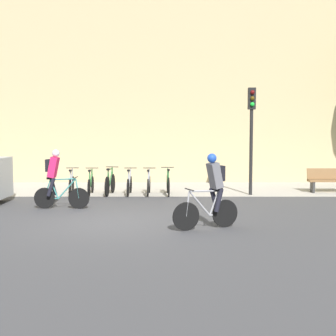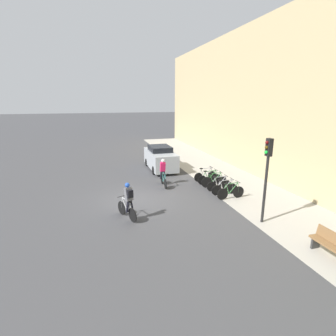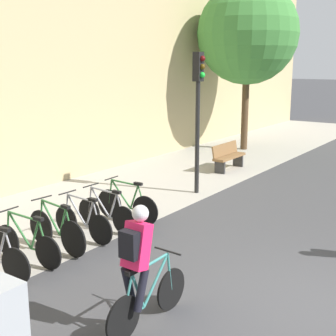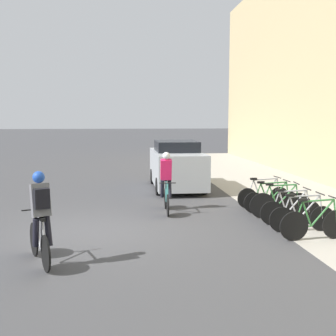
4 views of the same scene
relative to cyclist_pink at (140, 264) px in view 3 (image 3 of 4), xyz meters
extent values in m
plane|color=#3D3D3F|center=(2.02, -2.00, -0.95)|extent=(200.00, 200.00, 0.00)
cube|color=#A39E93|center=(2.02, 4.75, -0.94)|extent=(44.00, 4.50, 0.01)
cylinder|color=black|center=(0.69, -0.03, -0.64)|extent=(0.62, 0.06, 0.62)
cylinder|color=black|center=(-0.34, 0.01, -0.64)|extent=(0.62, 0.06, 0.62)
cylinder|color=teal|center=(0.34, -0.01, -0.35)|extent=(0.56, 0.06, 0.62)
cylinder|color=teal|center=(-0.04, 0.00, -0.37)|extent=(0.26, 0.05, 0.58)
cylinder|color=teal|center=(0.22, -0.01, -0.07)|extent=(0.76, 0.07, 0.07)
cylinder|color=teal|center=(-0.13, 0.01, -0.64)|extent=(0.41, 0.05, 0.05)
cylinder|color=teal|center=(-0.25, 0.01, -0.36)|extent=(0.22, 0.04, 0.56)
cylinder|color=teal|center=(0.64, -0.03, -0.35)|extent=(0.12, 0.04, 0.59)
cylinder|color=black|center=(0.60, -0.02, -0.02)|extent=(0.05, 0.46, 0.03)
cube|color=black|center=(-0.15, 0.01, -0.05)|extent=(0.20, 0.09, 0.06)
cube|color=#EA1E56|center=(-0.05, 0.00, 0.28)|extent=(0.33, 0.33, 0.63)
sphere|color=silver|center=(0.03, 0.00, 0.69)|extent=(0.23, 0.23, 0.22)
cylinder|color=black|center=(-0.11, -0.11, -0.29)|extent=(0.28, 0.12, 0.56)
cylinder|color=black|center=(-0.10, 0.11, -0.29)|extent=(0.24, 0.12, 0.56)
cube|color=black|center=(-0.19, 0.01, 0.33)|extent=(0.15, 0.27, 0.36)
cylinder|color=black|center=(-0.10, 2.49, -0.63)|extent=(0.10, 0.62, 0.62)
cylinder|color=#99999E|center=(-0.13, 2.79, -0.37)|extent=(0.07, 0.27, 0.58)
cylinder|color=#99999E|center=(-0.12, 2.70, -0.64)|extent=(0.08, 0.42, 0.05)
cylinder|color=#99999E|center=(-0.11, 2.58, -0.36)|extent=(0.06, 0.22, 0.56)
cube|color=black|center=(-0.12, 2.68, -0.04)|extent=(0.10, 0.21, 0.06)
cylinder|color=black|center=(0.51, 3.54, -0.64)|extent=(0.06, 0.62, 0.61)
cylinder|color=black|center=(0.56, 2.48, -0.64)|extent=(0.06, 0.62, 0.61)
cylinder|color=#2D6B33|center=(0.53, 3.18, -0.36)|extent=(0.07, 0.58, 0.62)
cylinder|color=#2D6B33|center=(0.55, 2.79, -0.37)|extent=(0.05, 0.27, 0.58)
cylinder|color=#2D6B33|center=(0.54, 3.07, -0.07)|extent=(0.08, 0.79, 0.07)
cylinder|color=#2D6B33|center=(0.55, 2.69, -0.65)|extent=(0.05, 0.43, 0.05)
cylinder|color=#2D6B33|center=(0.56, 2.58, -0.36)|extent=(0.04, 0.22, 0.56)
cylinder|color=#2D6B33|center=(0.52, 3.50, -0.35)|extent=(0.04, 0.12, 0.59)
cylinder|color=black|center=(0.52, 3.46, -0.02)|extent=(0.46, 0.05, 0.03)
cube|color=black|center=(0.55, 2.67, -0.05)|extent=(0.09, 0.20, 0.06)
cylinder|color=black|center=(1.27, 3.51, -0.59)|extent=(0.09, 0.70, 0.70)
cylinder|color=black|center=(1.19, 2.52, -0.59)|extent=(0.09, 0.70, 0.70)
cylinder|color=#2D6B33|center=(1.25, 3.17, -0.31)|extent=(0.09, 0.55, 0.62)
cylinder|color=#2D6B33|center=(1.21, 2.81, -0.33)|extent=(0.06, 0.26, 0.58)
cylinder|color=#2D6B33|center=(1.24, 3.06, -0.03)|extent=(0.10, 0.74, 0.07)
cylinder|color=#2D6B33|center=(1.21, 2.72, -0.60)|extent=(0.07, 0.40, 0.05)
cylinder|color=#2D6B33|center=(1.20, 2.61, -0.32)|extent=(0.05, 0.21, 0.56)
cylinder|color=#2D6B33|center=(1.27, 3.47, -0.30)|extent=(0.05, 0.12, 0.58)
cylinder|color=black|center=(1.27, 3.43, 0.03)|extent=(0.46, 0.07, 0.03)
cube|color=black|center=(1.20, 2.70, 0.00)|extent=(0.10, 0.21, 0.06)
cylinder|color=black|center=(1.94, 3.51, -0.63)|extent=(0.05, 0.62, 0.62)
cylinder|color=black|center=(1.92, 2.52, -0.63)|extent=(0.05, 0.62, 0.62)
cylinder|color=#99999E|center=(1.93, 3.17, -0.35)|extent=(0.05, 0.54, 0.62)
cylinder|color=#99999E|center=(1.92, 2.81, -0.37)|extent=(0.04, 0.25, 0.58)
cylinder|color=#99999E|center=(1.93, 3.06, -0.07)|extent=(0.05, 0.73, 0.07)
cylinder|color=#99999E|center=(1.92, 2.72, -0.64)|extent=(0.04, 0.40, 0.05)
cylinder|color=#99999E|center=(1.92, 2.61, -0.36)|extent=(0.04, 0.21, 0.56)
cylinder|color=#99999E|center=(1.94, 3.47, -0.34)|extent=(0.04, 0.12, 0.58)
cylinder|color=black|center=(1.94, 3.43, -0.01)|extent=(0.46, 0.04, 0.03)
cube|color=black|center=(1.92, 2.70, -0.04)|extent=(0.08, 0.20, 0.06)
cylinder|color=black|center=(2.63, 3.52, -0.64)|extent=(0.04, 0.62, 0.62)
cylinder|color=black|center=(2.62, 2.51, -0.64)|extent=(0.04, 0.62, 0.62)
cylinder|color=#99999E|center=(2.63, 3.17, -0.35)|extent=(0.05, 0.56, 0.62)
cylinder|color=#99999E|center=(2.62, 2.80, -0.37)|extent=(0.04, 0.26, 0.58)
cylinder|color=#99999E|center=(2.63, 3.06, -0.07)|extent=(0.05, 0.75, 0.07)
cylinder|color=#99999E|center=(2.62, 2.71, -0.64)|extent=(0.04, 0.41, 0.05)
cylinder|color=#99999E|center=(2.62, 2.60, -0.36)|extent=(0.03, 0.21, 0.56)
cylinder|color=#99999E|center=(2.63, 3.48, -0.35)|extent=(0.04, 0.12, 0.58)
cylinder|color=black|center=(2.63, 3.44, -0.02)|extent=(0.46, 0.03, 0.03)
cube|color=black|center=(2.62, 2.69, -0.05)|extent=(0.08, 0.20, 0.06)
cylinder|color=black|center=(3.30, 3.52, -0.61)|extent=(0.07, 0.67, 0.67)
cylinder|color=black|center=(3.34, 2.51, -0.61)|extent=(0.07, 0.67, 0.67)
cylinder|color=#2D6B33|center=(3.31, 3.18, -0.33)|extent=(0.07, 0.56, 0.62)
cylinder|color=#2D6B33|center=(3.33, 2.80, -0.34)|extent=(0.05, 0.26, 0.58)
cylinder|color=#2D6B33|center=(3.32, 3.06, -0.05)|extent=(0.08, 0.75, 0.07)
cylinder|color=#2D6B33|center=(3.33, 2.71, -0.62)|extent=(0.05, 0.41, 0.05)
cylinder|color=#2D6B33|center=(3.34, 2.60, -0.34)|extent=(0.04, 0.21, 0.56)
cylinder|color=#2D6B33|center=(3.30, 3.48, -0.32)|extent=(0.04, 0.12, 0.58)
cylinder|color=black|center=(3.30, 3.44, 0.01)|extent=(0.46, 0.05, 0.03)
cube|color=black|center=(3.34, 2.69, -0.02)|extent=(0.09, 0.20, 0.06)
cylinder|color=black|center=(6.28, 2.98, 0.96)|extent=(0.12, 0.12, 3.81)
cube|color=black|center=(6.28, 2.98, 2.48)|extent=(0.26, 0.20, 0.76)
sphere|color=#590C0C|center=(6.28, 2.85, 2.69)|extent=(0.15, 0.15, 0.15)
sphere|color=#4C380A|center=(6.28, 2.85, 2.48)|extent=(0.15, 0.15, 0.15)
sphere|color=green|center=(6.28, 2.85, 2.28)|extent=(0.15, 0.15, 0.15)
cube|color=brown|center=(9.35, 3.57, -0.50)|extent=(1.63, 0.40, 0.08)
cube|color=brown|center=(9.35, 3.75, -0.26)|extent=(1.63, 0.12, 0.40)
cube|color=#2D2D2D|center=(8.69, 3.57, -0.72)|extent=(0.08, 0.36, 0.45)
cube|color=#2D2D2D|center=(10.00, 3.57, -0.72)|extent=(0.08, 0.36, 0.45)
cylinder|color=#4C3823|center=(13.16, 4.89, 0.74)|extent=(0.28, 0.28, 3.37)
sphere|color=#3D7F38|center=(13.16, 4.89, 3.73)|extent=(4.03, 4.03, 4.03)
camera|label=1|loc=(3.32, -13.68, 1.36)|focal=50.00mm
camera|label=2|loc=(15.56, -4.09, 4.43)|focal=28.00mm
camera|label=3|loc=(-4.46, -3.57, 2.58)|focal=50.00mm
camera|label=4|loc=(12.12, -1.30, 1.78)|focal=45.00mm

